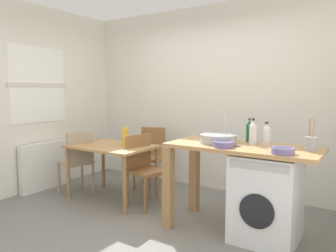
{
  "coord_description": "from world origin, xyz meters",
  "views": [
    {
      "loc": [
        2.08,
        -2.58,
        1.47
      ],
      "look_at": [
        0.08,
        0.45,
        1.06
      ],
      "focal_mm": 34.13,
      "sensor_mm": 36.0,
      "label": 1
    }
  ],
  "objects_px": {
    "chair_person_seat": "(78,159)",
    "chair_spare_by_wall": "(151,153)",
    "chair_opposite": "(144,166)",
    "bottle_clear_small": "(266,134)",
    "colander": "(283,150)",
    "bottle_tall_green": "(249,131)",
    "bottle_squat_brown": "(253,133)",
    "mixing_bowl": "(224,144)",
    "dining_table": "(112,152)",
    "vase": "(125,136)",
    "utensil_crock": "(311,143)",
    "washing_machine": "(267,197)"
  },
  "relations": [
    {
      "from": "chair_person_seat",
      "to": "colander",
      "type": "bearing_deg",
      "value": -76.64
    },
    {
      "from": "bottle_tall_green",
      "to": "colander",
      "type": "bearing_deg",
      "value": -45.77
    },
    {
      "from": "bottle_clear_small",
      "to": "mixing_bowl",
      "type": "height_order",
      "value": "bottle_clear_small"
    },
    {
      "from": "vase",
      "to": "chair_opposite",
      "type": "bearing_deg",
      "value": -5.47
    },
    {
      "from": "bottle_clear_small",
      "to": "vase",
      "type": "relative_size",
      "value": 0.97
    },
    {
      "from": "chair_person_seat",
      "to": "washing_machine",
      "type": "height_order",
      "value": "chair_person_seat"
    },
    {
      "from": "chair_spare_by_wall",
      "to": "mixing_bowl",
      "type": "distance_m",
      "value": 1.97
    },
    {
      "from": "vase",
      "to": "chair_person_seat",
      "type": "bearing_deg",
      "value": -162.45
    },
    {
      "from": "chair_person_seat",
      "to": "bottle_tall_green",
      "type": "height_order",
      "value": "bottle_tall_green"
    },
    {
      "from": "chair_spare_by_wall",
      "to": "vase",
      "type": "bearing_deg",
      "value": 79.35
    },
    {
      "from": "bottle_squat_brown",
      "to": "chair_spare_by_wall",
      "type": "bearing_deg",
      "value": 158.72
    },
    {
      "from": "bottle_tall_green",
      "to": "bottle_squat_brown",
      "type": "xyz_separation_m",
      "value": [
        0.09,
        -0.15,
        0.01
      ]
    },
    {
      "from": "chair_person_seat",
      "to": "vase",
      "type": "relative_size",
      "value": 3.76
    },
    {
      "from": "chair_opposite",
      "to": "bottle_squat_brown",
      "type": "relative_size",
      "value": 3.36
    },
    {
      "from": "chair_person_seat",
      "to": "utensil_crock",
      "type": "bearing_deg",
      "value": -71.31
    },
    {
      "from": "chair_spare_by_wall",
      "to": "bottle_tall_green",
      "type": "relative_size",
      "value": 3.56
    },
    {
      "from": "bottle_clear_small",
      "to": "mixing_bowl",
      "type": "bearing_deg",
      "value": -127.74
    },
    {
      "from": "bottle_squat_brown",
      "to": "mixing_bowl",
      "type": "bearing_deg",
      "value": -120.73
    },
    {
      "from": "bottle_squat_brown",
      "to": "utensil_crock",
      "type": "xyz_separation_m",
      "value": [
        0.56,
        -0.06,
        -0.05
      ]
    },
    {
      "from": "colander",
      "to": "chair_opposite",
      "type": "bearing_deg",
      "value": 169.45
    },
    {
      "from": "chair_spare_by_wall",
      "to": "mixing_bowl",
      "type": "relative_size",
      "value": 4.47
    },
    {
      "from": "utensil_crock",
      "to": "vase",
      "type": "relative_size",
      "value": 1.25
    },
    {
      "from": "dining_table",
      "to": "utensil_crock",
      "type": "distance_m",
      "value": 2.48
    },
    {
      "from": "bottle_tall_green",
      "to": "bottle_squat_brown",
      "type": "height_order",
      "value": "bottle_squat_brown"
    },
    {
      "from": "chair_person_seat",
      "to": "bottle_squat_brown",
      "type": "relative_size",
      "value": 3.36
    },
    {
      "from": "dining_table",
      "to": "bottle_squat_brown",
      "type": "bearing_deg",
      "value": 1.97
    },
    {
      "from": "dining_table",
      "to": "chair_spare_by_wall",
      "type": "height_order",
      "value": "chair_spare_by_wall"
    },
    {
      "from": "bottle_clear_small",
      "to": "utensil_crock",
      "type": "bearing_deg",
      "value": -17.04
    },
    {
      "from": "bottle_tall_green",
      "to": "utensil_crock",
      "type": "distance_m",
      "value": 0.69
    },
    {
      "from": "dining_table",
      "to": "bottle_squat_brown",
      "type": "relative_size",
      "value": 4.1
    },
    {
      "from": "bottle_clear_small",
      "to": "colander",
      "type": "distance_m",
      "value": 0.49
    },
    {
      "from": "chair_spare_by_wall",
      "to": "colander",
      "type": "xyz_separation_m",
      "value": [
        2.19,
        -1.04,
        0.44
      ]
    },
    {
      "from": "chair_opposite",
      "to": "bottle_clear_small",
      "type": "distance_m",
      "value": 1.62
    },
    {
      "from": "dining_table",
      "to": "chair_person_seat",
      "type": "relative_size",
      "value": 1.22
    },
    {
      "from": "vase",
      "to": "colander",
      "type": "bearing_deg",
      "value": -9.78
    },
    {
      "from": "dining_table",
      "to": "chair_spare_by_wall",
      "type": "xyz_separation_m",
      "value": [
        0.08,
        0.77,
        -0.14
      ]
    },
    {
      "from": "dining_table",
      "to": "colander",
      "type": "xyz_separation_m",
      "value": [
        2.27,
        -0.27,
        0.31
      ]
    },
    {
      "from": "chair_person_seat",
      "to": "chair_spare_by_wall",
      "type": "bearing_deg",
      "value": -18.81
    },
    {
      "from": "chair_person_seat",
      "to": "mixing_bowl",
      "type": "bearing_deg",
      "value": -76.87
    },
    {
      "from": "chair_opposite",
      "to": "bottle_clear_small",
      "type": "bearing_deg",
      "value": 107.17
    },
    {
      "from": "chair_opposite",
      "to": "colander",
      "type": "height_order",
      "value": "colander"
    },
    {
      "from": "chair_person_seat",
      "to": "bottle_clear_small",
      "type": "relative_size",
      "value": 3.87
    },
    {
      "from": "chair_spare_by_wall",
      "to": "bottle_clear_small",
      "type": "relative_size",
      "value": 3.87
    },
    {
      "from": "dining_table",
      "to": "chair_opposite",
      "type": "distance_m",
      "value": 0.5
    },
    {
      "from": "bottle_clear_small",
      "to": "colander",
      "type": "relative_size",
      "value": 1.16
    },
    {
      "from": "colander",
      "to": "utensil_crock",
      "type": "bearing_deg",
      "value": 56.3
    },
    {
      "from": "dining_table",
      "to": "chair_person_seat",
      "type": "xyz_separation_m",
      "value": [
        -0.55,
        -0.12,
        -0.14
      ]
    },
    {
      "from": "chair_opposite",
      "to": "bottle_clear_small",
      "type": "relative_size",
      "value": 3.87
    },
    {
      "from": "chair_opposite",
      "to": "colander",
      "type": "xyz_separation_m",
      "value": [
        1.79,
        -0.33,
        0.44
      ]
    },
    {
      "from": "mixing_bowl",
      "to": "colander",
      "type": "xyz_separation_m",
      "value": [
        0.56,
        -0.02,
        -0.0
      ]
    }
  ]
}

